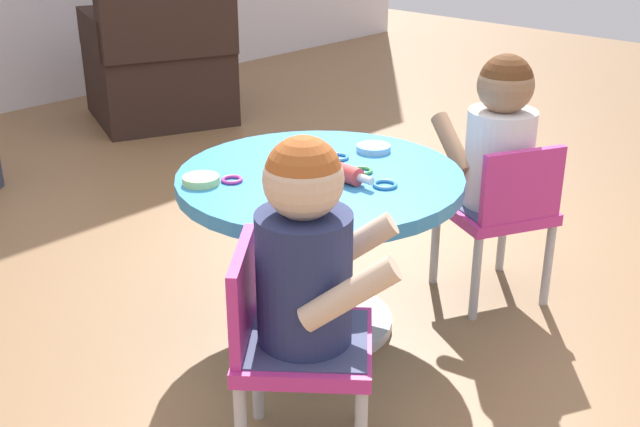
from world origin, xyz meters
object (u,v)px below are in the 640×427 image
(seated_child_right, at_px, (500,138))
(child_chair_right, at_px, (500,211))
(armchair_dark, at_px, (160,65))
(child_chair_left, at_px, (289,342))
(craft_scissors, at_px, (301,149))
(seated_child_left, at_px, (306,252))
(craft_table, at_px, (320,216))
(rolling_pin, at_px, (341,171))

(seated_child_right, bearing_deg, child_chair_right, -116.39)
(armchair_dark, bearing_deg, child_chair_left, -120.76)
(armchair_dark, distance_m, craft_scissors, 2.17)
(seated_child_left, relative_size, craft_scissors, 3.85)
(child_chair_right, distance_m, armchair_dark, 2.49)
(child_chair_right, bearing_deg, seated_child_left, -174.76)
(child_chair_left, relative_size, seated_child_left, 1.05)
(child_chair_left, bearing_deg, seated_child_left, -50.18)
(craft_table, relative_size, child_chair_left, 1.52)
(child_chair_left, height_order, child_chair_right, same)
(armchair_dark, bearing_deg, seated_child_left, -120.02)
(craft_table, xyz_separation_m, rolling_pin, (0.00, -0.08, 0.16))
(child_chair_right, bearing_deg, child_chair_left, -176.67)
(child_chair_right, bearing_deg, craft_table, 150.23)
(seated_child_right, relative_size, armchair_dark, 0.55)
(seated_child_left, distance_m, armchair_dark, 2.93)
(seated_child_left, distance_m, child_chair_right, 0.99)
(child_chair_left, relative_size, child_chair_right, 1.00)
(child_chair_left, distance_m, seated_child_right, 1.03)
(rolling_pin, bearing_deg, seated_child_right, -19.05)
(craft_table, distance_m, craft_scissors, 0.25)
(craft_table, xyz_separation_m, child_chair_right, (0.51, -0.29, -0.06))
(craft_table, xyz_separation_m, craft_scissors, (0.11, 0.18, 0.13))
(craft_table, bearing_deg, seated_child_left, -139.68)
(child_chair_left, bearing_deg, rolling_pin, 29.83)
(craft_table, height_order, child_chair_right, child_chair_right)
(seated_child_left, height_order, armchair_dark, armchair_dark)
(seated_child_left, relative_size, armchair_dark, 0.55)
(craft_table, height_order, craft_scissors, craft_scissors)
(seated_child_left, height_order, rolling_pin, seated_child_left)
(seated_child_right, height_order, armchair_dark, armchair_dark)
(child_chair_left, distance_m, craft_scissors, 0.81)
(child_chair_left, xyz_separation_m, armchair_dark, (1.49, 2.50, 0.00))
(seated_child_left, xyz_separation_m, rolling_pin, (0.45, 0.30, -0.01))
(armchair_dark, height_order, craft_scissors, armchair_dark)
(child_chair_left, bearing_deg, craft_table, 36.43)
(seated_child_right, height_order, rolling_pin, seated_child_right)
(armchair_dark, bearing_deg, craft_table, -115.26)
(child_chair_right, bearing_deg, rolling_pin, 156.83)
(rolling_pin, height_order, craft_scissors, rolling_pin)
(craft_table, height_order, seated_child_left, seated_child_left)
(child_chair_left, distance_m, rolling_pin, 0.59)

